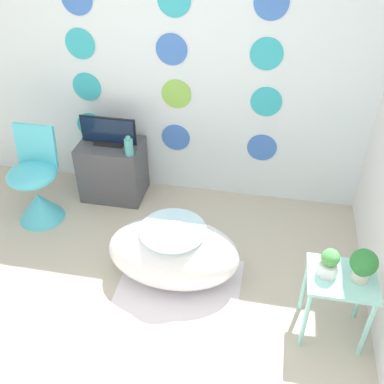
% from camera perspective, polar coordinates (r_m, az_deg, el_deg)
% --- Properties ---
extents(ground_plane, '(12.00, 12.00, 0.00)m').
position_cam_1_polar(ground_plane, '(3.06, -10.57, -21.28)').
color(ground_plane, '#BCB29E').
extents(wall_back_dotted, '(4.29, 0.05, 2.60)m').
position_cam_1_polar(wall_back_dotted, '(3.77, -2.26, 17.13)').
color(wall_back_dotted, white).
rests_on(wall_back_dotted, ground_plane).
extents(rug, '(0.90, 0.80, 0.01)m').
position_cam_1_polar(rug, '(3.38, -1.83, -12.50)').
color(rug, silver).
rests_on(rug, ground_plane).
extents(bathtub, '(0.97, 0.58, 0.48)m').
position_cam_1_polar(bathtub, '(3.32, -2.35, -7.68)').
color(bathtub, white).
rests_on(bathtub, ground_plane).
extents(chair, '(0.41, 0.41, 0.83)m').
position_cam_1_polar(chair, '(4.05, -19.10, 0.13)').
color(chair, '#4CC6DB').
rests_on(chair, ground_plane).
extents(tv_cabinet, '(0.55, 0.40, 0.55)m').
position_cam_1_polar(tv_cabinet, '(4.17, -10.00, 2.83)').
color(tv_cabinet, '#4C4C51').
rests_on(tv_cabinet, ground_plane).
extents(tv, '(0.49, 0.12, 0.26)m').
position_cam_1_polar(tv, '(3.97, -10.58, 7.44)').
color(tv, black).
rests_on(tv, tv_cabinet).
extents(vase, '(0.07, 0.07, 0.17)m').
position_cam_1_polar(vase, '(3.81, -8.03, 5.72)').
color(vase, '#51B2AD').
rests_on(vase, tv_cabinet).
extents(side_table, '(0.42, 0.35, 0.52)m').
position_cam_1_polar(side_table, '(3.00, 18.17, -11.59)').
color(side_table, '#99E0D8').
rests_on(side_table, ground_plane).
extents(potted_plant_left, '(0.13, 0.13, 0.19)m').
position_cam_1_polar(potted_plant_left, '(2.85, 17.02, -8.62)').
color(potted_plant_left, white).
rests_on(potted_plant_left, side_table).
extents(potted_plant_right, '(0.16, 0.16, 0.22)m').
position_cam_1_polar(potted_plant_right, '(2.85, 20.95, -8.57)').
color(potted_plant_right, beige).
rests_on(potted_plant_right, side_table).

